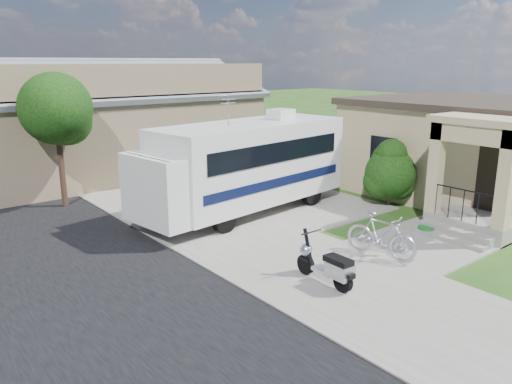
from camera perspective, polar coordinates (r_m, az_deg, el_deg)
ground at (r=13.14m, az=8.63°, el=-7.31°), size 120.00×120.00×0.00m
sidewalk_slab at (r=20.46m, az=-14.41°, el=0.49°), size 4.00×80.00×0.06m
driveway_slab at (r=17.19m, az=1.02°, el=-1.74°), size 7.00×6.00×0.05m
walk_slab at (r=14.85m, az=19.44°, el=-5.29°), size 4.00×3.00×0.05m
house at (r=20.59m, az=22.91°, el=4.85°), size 9.47×7.80×3.54m
warehouse at (r=24.09m, az=-16.52°, el=7.18°), size 12.50×8.40×5.04m
street_tree_a at (r=18.10m, az=-21.62°, el=8.49°), size 2.44×2.40×4.58m
motorhome at (r=16.23m, az=-1.33°, el=3.27°), size 7.83×3.28×3.90m
shrub at (r=17.83m, az=15.05°, el=2.27°), size 1.92×1.83×2.36m
scooter at (r=11.28m, az=8.21°, el=-8.36°), size 0.59×1.69×1.12m
bicycle at (r=13.04m, az=14.07°, el=-5.06°), size 0.86×1.99×1.16m
garden_hose at (r=15.39m, az=18.82°, el=-4.24°), size 0.45×0.45×0.20m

